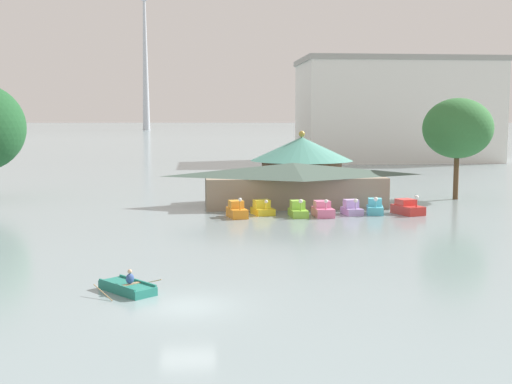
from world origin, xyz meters
name	(u,v)px	position (x,y,z in m)	size (l,w,h in m)	color
ground_plane	(188,307)	(0.00, 0.00, 0.00)	(2000.00, 2000.00, 0.00)	gray
rowboat_with_rower	(128,287)	(-3.00, 2.80, 0.24)	(3.27, 3.29, 1.19)	#237A6B
pedal_boat_orange	(237,211)	(3.91, 26.52, 0.57)	(1.82, 2.91, 1.83)	orange
pedal_boat_yellow	(262,209)	(6.27, 27.98, 0.50)	(2.10, 2.61, 1.42)	yellow
pedal_boat_lime	(298,210)	(9.23, 26.46, 0.55)	(1.49, 2.63, 1.66)	#8CCC3F
pedal_boat_pink	(323,210)	(11.40, 26.40, 0.54)	(1.63, 2.81, 1.63)	pink
pedal_boat_lavender	(352,209)	(14.17, 27.25, 0.52)	(1.67, 2.36, 1.52)	#B299D8
pedal_boat_cyan	(375,208)	(16.30, 27.32, 0.55)	(1.86, 2.59, 1.64)	#4CB7CC
pedal_boat_red	(408,208)	(19.18, 27.00, 0.54)	(2.54, 3.37, 1.84)	red
boathouse	(293,183)	(9.90, 33.95, 2.17)	(18.48, 8.93, 4.15)	gray
green_roof_pavilion	(302,162)	(12.27, 43.42, 3.57)	(11.48, 11.48, 7.07)	brown
shoreline_tree_right	(458,128)	(27.59, 36.82, 7.42)	(7.20, 7.20, 10.57)	brown
background_building_block	(396,110)	(39.41, 96.34, 9.93)	(37.51, 19.36, 19.83)	silver
distant_broadcast_tower	(145,25)	(-32.00, 410.37, 68.01)	(6.35, 6.35, 171.10)	#B7BCC6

